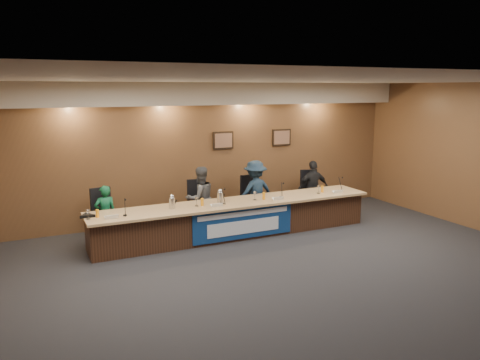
% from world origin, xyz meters
% --- Properties ---
extents(floor, '(10.00, 10.00, 0.00)m').
position_xyz_m(floor, '(0.00, 0.00, 0.00)').
color(floor, black).
rests_on(floor, ground).
extents(ceiling, '(10.00, 8.00, 0.04)m').
position_xyz_m(ceiling, '(0.00, 0.00, 3.20)').
color(ceiling, silver).
rests_on(ceiling, wall_back).
extents(wall_back, '(10.00, 0.04, 3.20)m').
position_xyz_m(wall_back, '(0.00, 4.00, 1.60)').
color(wall_back, brown).
rests_on(wall_back, floor).
extents(soffit, '(10.00, 0.50, 0.50)m').
position_xyz_m(soffit, '(0.00, 3.75, 2.95)').
color(soffit, beige).
rests_on(soffit, wall_back).
extents(dais_body, '(6.00, 0.80, 0.70)m').
position_xyz_m(dais_body, '(0.00, 2.40, 0.35)').
color(dais_body, '#392013').
rests_on(dais_body, floor).
extents(dais_top, '(6.10, 0.95, 0.05)m').
position_xyz_m(dais_top, '(0.00, 2.35, 0.72)').
color(dais_top, tan).
rests_on(dais_top, dais_body).
extents(banner, '(2.20, 0.02, 0.65)m').
position_xyz_m(banner, '(0.00, 1.99, 0.38)').
color(banner, navy).
rests_on(banner, dais_body).
extents(banner_text_upper, '(2.00, 0.01, 0.10)m').
position_xyz_m(banner_text_upper, '(0.00, 1.97, 0.58)').
color(banner_text_upper, silver).
rests_on(banner_text_upper, banner).
extents(banner_text_lower, '(1.60, 0.01, 0.28)m').
position_xyz_m(banner_text_lower, '(0.00, 1.97, 0.30)').
color(banner_text_lower, silver).
rests_on(banner_text_lower, banner).
extents(wall_photo_left, '(0.52, 0.04, 0.42)m').
position_xyz_m(wall_photo_left, '(0.40, 3.97, 1.85)').
color(wall_photo_left, black).
rests_on(wall_photo_left, wall_back).
extents(wall_photo_right, '(0.52, 0.04, 0.42)m').
position_xyz_m(wall_photo_right, '(2.00, 3.97, 1.85)').
color(wall_photo_right, black).
rests_on(wall_photo_right, wall_back).
extents(panelist_a, '(0.45, 0.31, 1.18)m').
position_xyz_m(panelist_a, '(-2.55, 3.11, 0.59)').
color(panelist_a, '#0F5231').
rests_on(panelist_a, floor).
extents(panelist_b, '(0.75, 0.62, 1.41)m').
position_xyz_m(panelist_b, '(-0.52, 3.11, 0.70)').
color(panelist_b, '#46484B').
rests_on(panelist_b, floor).
extents(panelist_c, '(0.99, 0.64, 1.45)m').
position_xyz_m(panelist_c, '(0.83, 3.11, 0.73)').
color(panelist_c, '#172A3E').
rests_on(panelist_c, floor).
extents(panelist_d, '(0.83, 0.43, 1.35)m').
position_xyz_m(panelist_d, '(2.42, 3.11, 0.67)').
color(panelist_d, black).
rests_on(panelist_d, floor).
extents(office_chair_a, '(0.55, 0.55, 0.08)m').
position_xyz_m(office_chair_a, '(-2.55, 3.21, 0.48)').
color(office_chair_a, black).
rests_on(office_chair_a, floor).
extents(office_chair_b, '(0.53, 0.53, 0.08)m').
position_xyz_m(office_chair_b, '(-0.52, 3.21, 0.48)').
color(office_chair_b, black).
rests_on(office_chair_b, floor).
extents(office_chair_c, '(0.54, 0.54, 0.08)m').
position_xyz_m(office_chair_c, '(0.83, 3.21, 0.48)').
color(office_chair_c, black).
rests_on(office_chair_c, floor).
extents(office_chair_d, '(0.60, 0.60, 0.08)m').
position_xyz_m(office_chair_d, '(2.42, 3.21, 0.48)').
color(office_chair_d, black).
rests_on(office_chair_d, floor).
extents(nameplate_a, '(0.24, 0.08, 0.10)m').
position_xyz_m(nameplate_a, '(-2.58, 2.11, 0.80)').
color(nameplate_a, white).
rests_on(nameplate_a, dais_top).
extents(microphone_a, '(0.07, 0.07, 0.02)m').
position_xyz_m(microphone_a, '(-2.33, 2.22, 0.76)').
color(microphone_a, black).
rests_on(microphone_a, dais_top).
extents(juice_glass_a, '(0.06, 0.06, 0.15)m').
position_xyz_m(juice_glass_a, '(-2.81, 2.32, 0.82)').
color(juice_glass_a, orange).
rests_on(juice_glass_a, dais_top).
extents(water_glass_a, '(0.08, 0.08, 0.18)m').
position_xyz_m(water_glass_a, '(-2.98, 2.26, 0.84)').
color(water_glass_a, silver).
rests_on(water_glass_a, dais_top).
extents(nameplate_b, '(0.24, 0.08, 0.10)m').
position_xyz_m(nameplate_b, '(-0.52, 2.11, 0.80)').
color(nameplate_b, white).
rests_on(nameplate_b, dais_top).
extents(microphone_b, '(0.07, 0.07, 0.02)m').
position_xyz_m(microphone_b, '(-0.33, 2.28, 0.76)').
color(microphone_b, black).
rests_on(microphone_b, dais_top).
extents(juice_glass_b, '(0.06, 0.06, 0.15)m').
position_xyz_m(juice_glass_b, '(-0.76, 2.34, 0.82)').
color(juice_glass_b, orange).
rests_on(juice_glass_b, dais_top).
extents(water_glass_b, '(0.08, 0.08, 0.18)m').
position_xyz_m(water_glass_b, '(-0.88, 2.33, 0.84)').
color(water_glass_b, silver).
rests_on(water_glass_b, dais_top).
extents(nameplate_c, '(0.24, 0.08, 0.10)m').
position_xyz_m(nameplate_c, '(0.87, 2.09, 0.80)').
color(nameplate_c, white).
rests_on(nameplate_c, dais_top).
extents(microphone_c, '(0.07, 0.07, 0.02)m').
position_xyz_m(microphone_c, '(1.03, 2.29, 0.76)').
color(microphone_c, black).
rests_on(microphone_c, dais_top).
extents(juice_glass_c, '(0.06, 0.06, 0.15)m').
position_xyz_m(juice_glass_c, '(0.62, 2.29, 0.82)').
color(juice_glass_c, orange).
rests_on(juice_glass_c, dais_top).
extents(water_glass_c, '(0.08, 0.08, 0.18)m').
position_xyz_m(water_glass_c, '(0.41, 2.31, 0.84)').
color(water_glass_c, silver).
rests_on(water_glass_c, dais_top).
extents(nameplate_d, '(0.24, 0.08, 0.10)m').
position_xyz_m(nameplate_d, '(2.42, 2.10, 0.80)').
color(nameplate_d, white).
rests_on(nameplate_d, dais_top).
extents(microphone_d, '(0.07, 0.07, 0.02)m').
position_xyz_m(microphone_d, '(2.57, 2.27, 0.76)').
color(microphone_d, black).
rests_on(microphone_d, dais_top).
extents(juice_glass_d, '(0.06, 0.06, 0.15)m').
position_xyz_m(juice_glass_d, '(2.14, 2.33, 0.82)').
color(juice_glass_d, orange).
rests_on(juice_glass_d, dais_top).
extents(water_glass_d, '(0.08, 0.08, 0.18)m').
position_xyz_m(water_glass_d, '(1.99, 2.26, 0.84)').
color(water_glass_d, silver).
rests_on(water_glass_d, dais_top).
extents(carafe_left, '(0.13, 0.13, 0.22)m').
position_xyz_m(carafe_left, '(-1.38, 2.36, 0.86)').
color(carafe_left, silver).
rests_on(carafe_left, dais_top).
extents(carafe_mid, '(0.13, 0.13, 0.22)m').
position_xyz_m(carafe_mid, '(-0.33, 2.42, 0.86)').
color(carafe_mid, silver).
rests_on(carafe_mid, dais_top).
extents(speakerphone, '(0.32, 0.32, 0.05)m').
position_xyz_m(speakerphone, '(-2.98, 2.43, 0.78)').
color(speakerphone, black).
rests_on(speakerphone, dais_top).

